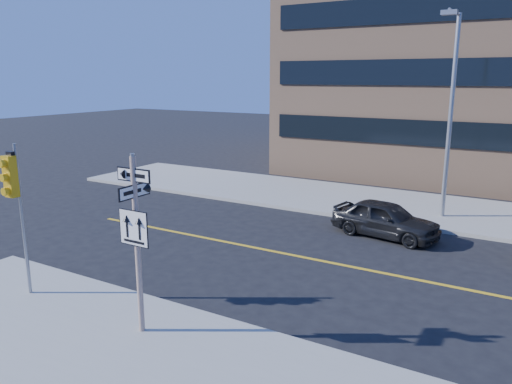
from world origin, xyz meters
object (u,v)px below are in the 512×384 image
Objects in this scene: traffic_signal at (13,189)px; sign_pole at (136,235)px; streetlight_a at (451,104)px; parked_car_a at (385,219)px.

sign_pole is at bearing 2.11° from traffic_signal.
streetlight_a is at bearing 73.23° from sign_pole.
parked_car_a is at bearing 57.02° from traffic_signal.
traffic_signal is at bearing 156.34° from parked_car_a.
sign_pole is 14.05m from streetlight_a.
sign_pole reaches higher than traffic_signal.
parked_car_a is at bearing -113.25° from streetlight_a.
parked_car_a is (6.62, 10.20, -2.36)m from traffic_signal.
streetlight_a reaches higher than sign_pole.
streetlight_a is at bearing 59.20° from traffic_signal.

